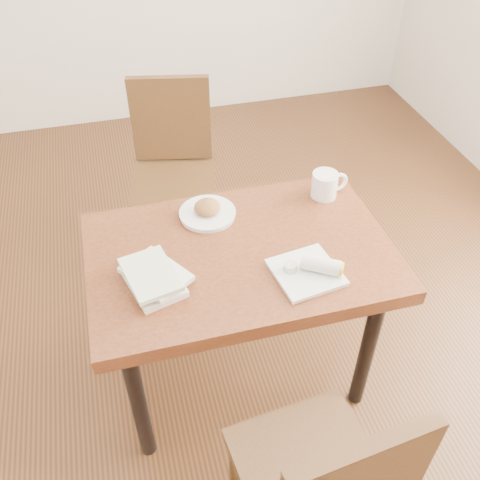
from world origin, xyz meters
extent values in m
cube|color=#472814|center=(0.00, 0.00, -0.01)|extent=(4.00, 5.00, 0.01)
cube|color=brown|center=(0.00, 0.00, 0.72)|extent=(1.10, 0.72, 0.06)
cylinder|color=black|center=(-0.45, -0.26, 0.34)|extent=(0.06, 0.06, 0.69)
cylinder|color=black|center=(0.45, -0.26, 0.34)|extent=(0.06, 0.06, 0.69)
cylinder|color=black|center=(-0.45, 0.26, 0.34)|extent=(0.06, 0.06, 0.69)
cylinder|color=black|center=(0.45, 0.26, 0.34)|extent=(0.06, 0.06, 0.69)
cylinder|color=#402812|center=(-0.17, -0.55, 0.23)|extent=(0.04, 0.04, 0.45)
cylinder|color=#402812|center=(0.19, -0.51, 0.23)|extent=(0.04, 0.04, 0.45)
cube|color=#402812|center=(0.03, -0.71, 0.47)|extent=(0.46, 0.46, 0.04)
cylinder|color=#3F2A12|center=(0.10, 1.01, 0.23)|extent=(0.04, 0.04, 0.45)
cylinder|color=#3F2A12|center=(-0.26, 1.08, 0.23)|extent=(0.04, 0.04, 0.45)
cylinder|color=#3F2A12|center=(0.02, 0.66, 0.23)|extent=(0.04, 0.04, 0.45)
cylinder|color=#3F2A12|center=(-0.33, 0.73, 0.23)|extent=(0.04, 0.04, 0.45)
cube|color=#3F2A12|center=(-0.12, 0.87, 0.47)|extent=(0.50, 0.50, 0.04)
cube|color=#3F2A12|center=(-0.08, 1.06, 0.73)|extent=(0.40, 0.12, 0.45)
cylinder|color=white|center=(-0.07, 0.23, 0.76)|extent=(0.22, 0.22, 0.01)
cylinder|color=white|center=(-0.07, 0.23, 0.77)|extent=(0.22, 0.22, 0.01)
ellipsoid|color=#B27538|center=(-0.07, 0.23, 0.79)|extent=(0.12, 0.11, 0.06)
cylinder|color=white|center=(0.41, 0.23, 0.80)|extent=(0.11, 0.11, 0.11)
torus|color=white|center=(0.47, 0.24, 0.80)|extent=(0.09, 0.02, 0.08)
cylinder|color=tan|center=(0.41, 0.23, 0.85)|extent=(0.09, 0.09, 0.01)
cylinder|color=#F2E5CC|center=(0.41, 0.23, 0.85)|extent=(0.06, 0.06, 0.00)
cube|color=white|center=(0.19, -0.18, 0.76)|extent=(0.24, 0.24, 0.01)
cube|color=white|center=(0.19, -0.18, 0.77)|extent=(0.25, 0.25, 0.01)
cylinder|color=white|center=(0.23, -0.19, 0.80)|extent=(0.14, 0.12, 0.05)
cylinder|color=yellow|center=(0.29, -0.22, 0.80)|extent=(0.04, 0.05, 0.05)
cylinder|color=silver|center=(0.14, -0.16, 0.78)|extent=(0.05, 0.05, 0.03)
cylinder|color=red|center=(0.14, -0.16, 0.79)|extent=(0.04, 0.04, 0.01)
cube|color=white|center=(-0.33, -0.09, 0.76)|extent=(0.21, 0.26, 0.02)
cube|color=silver|center=(-0.31, -0.08, 0.78)|extent=(0.25, 0.27, 0.02)
cube|color=#A4B77A|center=(-0.33, -0.09, 0.80)|extent=(0.20, 0.26, 0.02)
camera|label=1|loc=(-0.37, -1.37, 2.06)|focal=40.00mm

